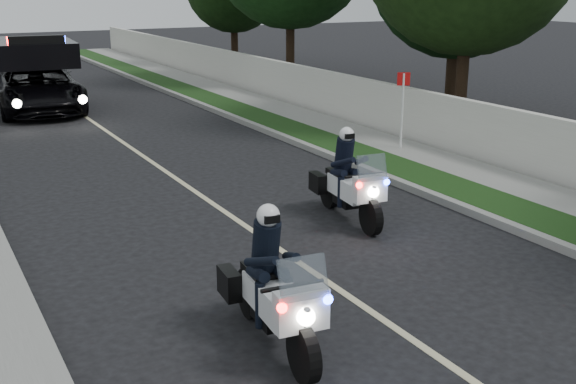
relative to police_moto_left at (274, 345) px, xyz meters
name	(u,v)px	position (x,y,z in m)	size (l,w,h in m)	color
ground	(413,341)	(1.59, -0.75, 0.00)	(120.00, 120.00, 0.00)	black
curb_right	(302,145)	(5.69, 9.25, 0.07)	(0.20, 60.00, 0.15)	gray
grass_verge	(324,142)	(6.39, 9.25, 0.08)	(1.20, 60.00, 0.16)	#193814
sidewalk_right	(363,137)	(7.69, 9.25, 0.08)	(1.40, 60.00, 0.16)	gray
property_wall	(393,110)	(8.69, 9.25, 0.75)	(0.22, 60.00, 1.50)	beige
lane_marking	(157,165)	(1.59, 9.25, 0.00)	(0.12, 50.00, 0.01)	#BFB78C
police_moto_left	(274,345)	(0.00, 0.00, 0.00)	(0.74, 2.11, 1.79)	silver
police_moto_right	(348,220)	(3.44, 3.56, 0.00)	(0.73, 2.07, 1.76)	silver
police_suv	(41,111)	(0.48, 18.43, 0.00)	(2.69, 5.81, 2.82)	black
sign_post	(400,153)	(7.59, 7.39, 0.00)	(0.34, 0.34, 2.18)	#AA210C
tree_right_b	(458,131)	(10.90, 8.90, 0.00)	(6.19, 6.19, 10.32)	#1D3A13
tree_right_c	(448,119)	(11.86, 10.44, 0.00)	(5.42, 5.42, 9.03)	black
tree_right_d	(290,86)	(10.96, 19.51, 0.00)	(6.60, 6.60, 11.00)	#194115
tree_right_e	(235,68)	(11.71, 26.83, 0.00)	(4.90, 4.90, 8.17)	#173511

